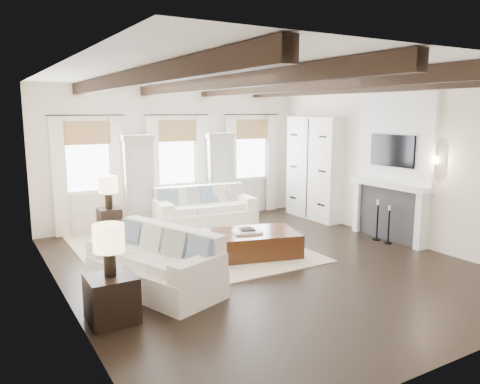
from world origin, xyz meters
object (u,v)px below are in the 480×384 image
side_table_front (112,298)px  side_table_back (110,224)px  ottoman (251,244)px  sofa_back (204,211)px  sofa_left (158,265)px

side_table_front → side_table_back: 4.01m
ottoman → side_table_front: bearing=-139.2°
sofa_back → ottoman: sofa_back is taller
ottoman → side_table_front: (-2.96, -1.43, 0.07)m
side_table_back → side_table_front: bearing=-104.9°
sofa_left → side_table_back: sofa_left is taller
sofa_back → ottoman: size_ratio=1.36×
ottoman → sofa_back: bearing=100.8°
sofa_left → sofa_back: bearing=53.0°
ottoman → side_table_back: bearing=143.2°
sofa_back → side_table_back: size_ratio=3.55×
sofa_back → sofa_left: (-2.23, -2.96, -0.02)m
sofa_left → side_table_front: size_ratio=3.94×
sofa_back → side_table_back: (-2.09, 0.17, -0.06)m
sofa_back → sofa_left: bearing=-127.0°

